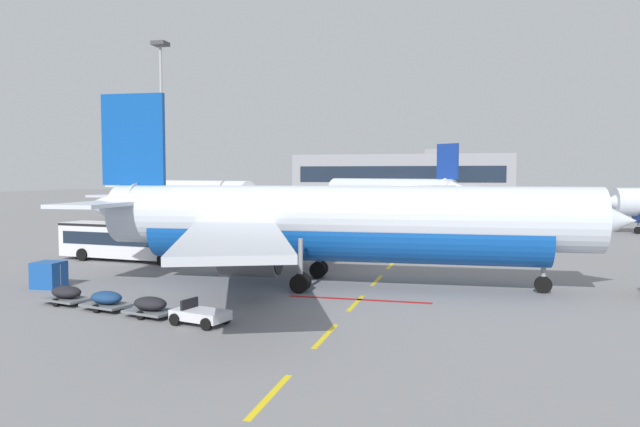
{
  "coord_description": "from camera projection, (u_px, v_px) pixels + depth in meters",
  "views": [
    {
      "loc": [
        24.08,
        -10.36,
        6.88
      ],
      "look_at": [
        12.96,
        32.96,
        4.0
      ],
      "focal_mm": 33.85,
      "sensor_mm": 36.0,
      "label": 1
    }
  ],
  "objects": [
    {
      "name": "apron_paint_markings",
      "position": [
        395.0,
        261.0,
        48.0
      ],
      "size": [
        8.0,
        94.94,
        0.01
      ],
      "color": "yellow",
      "rests_on": "ground"
    },
    {
      "name": "airliner_foreground",
      "position": [
        333.0,
        222.0,
        37.38
      ],
      "size": [
        34.77,
        34.6,
        12.2
      ],
      "color": "silver",
      "rests_on": "ground"
    },
    {
      "name": "airliner_far_center",
      "position": [
        187.0,
        193.0,
        100.97
      ],
      "size": [
        32.09,
        30.49,
        11.72
      ],
      "color": "silver",
      "rests_on": "ground"
    },
    {
      "name": "airliner_far_right",
      "position": [
        390.0,
        191.0,
        112.0
      ],
      "size": [
        31.39,
        29.17,
        12.11
      ],
      "color": "silver",
      "rests_on": "ground"
    },
    {
      "name": "apron_shuttle_bus",
      "position": [
        130.0,
        239.0,
        48.14
      ],
      "size": [
        12.24,
        3.99,
        3.0
      ],
      "color": "silver",
      "rests_on": "ground"
    },
    {
      "name": "baggage_train",
      "position": [
        128.0,
        303.0,
        29.85
      ],
      "size": [
        11.6,
        4.32,
        1.14
      ],
      "color": "silver",
      "rests_on": "ground"
    },
    {
      "name": "uld_cargo_container",
      "position": [
        49.0,
        275.0,
        36.67
      ],
      "size": [
        1.64,
        1.61,
        1.6
      ],
      "color": "#194C9E",
      "rests_on": "ground"
    },
    {
      "name": "apron_light_mast_near",
      "position": [
        161.0,
        112.0,
        76.15
      ],
      "size": [
        1.8,
        1.8,
        23.56
      ],
      "color": "slate",
      "rests_on": "ground"
    },
    {
      "name": "terminal_satellite",
      "position": [
        403.0,
        176.0,
        181.57
      ],
      "size": [
        63.98,
        19.11,
        14.41
      ],
      "color": "gray",
      "rests_on": "ground"
    }
  ]
}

